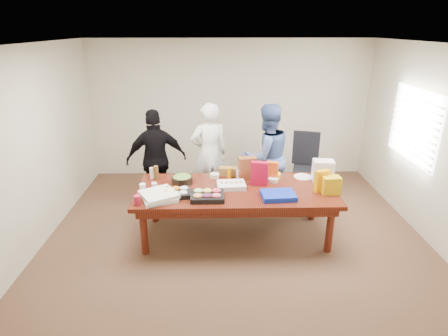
{
  "coord_description": "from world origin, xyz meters",
  "views": [
    {
      "loc": [
        -0.28,
        -4.76,
        2.9
      ],
      "look_at": [
        -0.17,
        0.1,
        1.03
      ],
      "focal_mm": 29.55,
      "sensor_mm": 36.0,
      "label": 1
    }
  ],
  "objects_px": {
    "sheet_cake": "(231,185)",
    "conference_table": "(236,212)",
    "office_chair": "(307,168)",
    "person_right": "(266,157)",
    "salad_bowl": "(182,180)",
    "person_center": "(209,154)"
  },
  "relations": [
    {
      "from": "office_chair",
      "to": "person_right",
      "type": "distance_m",
      "value": 0.9
    },
    {
      "from": "sheet_cake",
      "to": "salad_bowl",
      "type": "height_order",
      "value": "salad_bowl"
    },
    {
      "from": "office_chair",
      "to": "sheet_cake",
      "type": "bearing_deg",
      "value": -123.52
    },
    {
      "from": "office_chair",
      "to": "person_center",
      "type": "height_order",
      "value": "person_center"
    },
    {
      "from": "office_chair",
      "to": "sheet_cake",
      "type": "height_order",
      "value": "office_chair"
    },
    {
      "from": "salad_bowl",
      "to": "conference_table",
      "type": "bearing_deg",
      "value": -16.43
    },
    {
      "from": "conference_table",
      "to": "sheet_cake",
      "type": "bearing_deg",
      "value": 142.45
    },
    {
      "from": "conference_table",
      "to": "person_right",
      "type": "relative_size",
      "value": 1.58
    },
    {
      "from": "person_center",
      "to": "sheet_cake",
      "type": "height_order",
      "value": "person_center"
    },
    {
      "from": "salad_bowl",
      "to": "sheet_cake",
      "type": "bearing_deg",
      "value": -14.2
    },
    {
      "from": "person_center",
      "to": "conference_table",
      "type": "bearing_deg",
      "value": 92.14
    },
    {
      "from": "salad_bowl",
      "to": "person_center",
      "type": "bearing_deg",
      "value": 67.71
    },
    {
      "from": "conference_table",
      "to": "person_right",
      "type": "xyz_separation_m",
      "value": [
        0.56,
        0.96,
        0.51
      ]
    },
    {
      "from": "sheet_cake",
      "to": "conference_table",
      "type": "bearing_deg",
      "value": -41.95
    },
    {
      "from": "person_right",
      "to": "sheet_cake",
      "type": "xyz_separation_m",
      "value": [
        -0.62,
        -0.92,
        -0.1
      ]
    },
    {
      "from": "person_center",
      "to": "salad_bowl",
      "type": "relative_size",
      "value": 5.6
    },
    {
      "from": "conference_table",
      "to": "office_chair",
      "type": "xyz_separation_m",
      "value": [
        1.34,
        1.27,
        0.18
      ]
    },
    {
      "from": "office_chair",
      "to": "sheet_cake",
      "type": "relative_size",
      "value": 2.83
    },
    {
      "from": "conference_table",
      "to": "sheet_cake",
      "type": "distance_m",
      "value": 0.42
    },
    {
      "from": "person_center",
      "to": "person_right",
      "type": "relative_size",
      "value": 0.99
    },
    {
      "from": "person_right",
      "to": "salad_bowl",
      "type": "bearing_deg",
      "value": 7.78
    },
    {
      "from": "person_right",
      "to": "salad_bowl",
      "type": "xyz_separation_m",
      "value": [
        -1.33,
        -0.73,
        -0.08
      ]
    }
  ]
}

